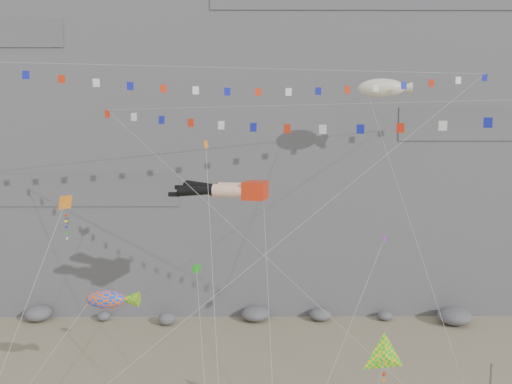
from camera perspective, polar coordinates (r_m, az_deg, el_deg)
cliff at (r=60.02m, az=-0.14°, el=14.11°), size 80.00×28.00×50.00m
talus_boulders at (r=47.33m, az=-0.07°, el=-13.77°), size 60.00×3.00×1.20m
legs_kite at (r=33.84m, az=-3.13°, el=0.24°), size 6.99×15.96×19.14m
flag_banner_upper at (r=36.67m, az=-1.54°, el=13.94°), size 37.70×16.81×28.31m
flag_banner_lower at (r=30.35m, az=9.80°, el=9.83°), size 31.49×12.86×21.08m
harlequin_kite at (r=31.77m, az=-21.00°, el=-1.22°), size 4.14×7.80×14.95m
fish_windsock at (r=31.60m, az=-16.80°, el=-11.67°), size 7.70×5.12×10.23m
delta_kite at (r=26.06m, az=14.47°, el=-17.82°), size 4.24×5.14×8.48m
blimp_windsock at (r=41.28m, az=14.14°, el=11.40°), size 4.84×15.24×25.24m
small_kite_a at (r=34.24m, az=-5.74°, el=4.97°), size 2.47×12.70×20.36m
small_kite_b at (r=35.13m, az=14.29°, el=-5.62°), size 7.98×11.74×16.62m
small_kite_c at (r=31.68m, az=-6.80°, el=-8.95°), size 2.55×11.23×13.73m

